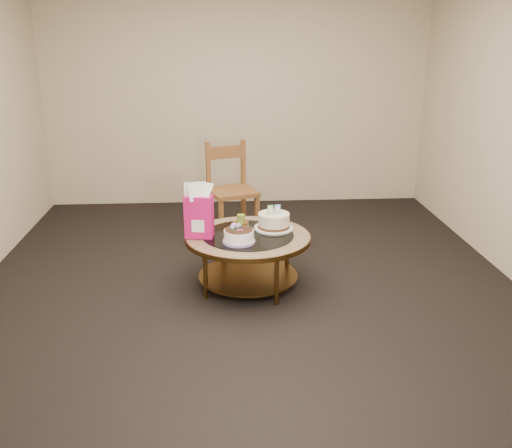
{
  "coord_description": "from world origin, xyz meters",
  "views": [
    {
      "loc": [
        -0.22,
        -4.32,
        2.02
      ],
      "look_at": [
        0.07,
        0.02,
        0.54
      ],
      "focal_mm": 40.0,
      "sensor_mm": 36.0,
      "label": 1
    }
  ],
  "objects": [
    {
      "name": "pillar_candle",
      "position": [
        -0.05,
        0.25,
        0.49
      ],
      "size": [
        0.13,
        0.13,
        0.1
      ],
      "rotation": [
        0.0,
        0.0,
        0.12
      ],
      "color": "#D8B759",
      "rests_on": "coffee_table"
    },
    {
      "name": "gift_bag",
      "position": [
        -0.39,
        -0.02,
        0.68
      ],
      "size": [
        0.24,
        0.19,
        0.44
      ],
      "rotation": [
        0.0,
        0.0,
        -0.16
      ],
      "color": "#CC1371",
      "rests_on": "coffee_table"
    },
    {
      "name": "coffee_table",
      "position": [
        0.0,
        -0.0,
        0.38
      ],
      "size": [
        1.02,
        1.02,
        0.46
      ],
      "color": "#553918",
      "rests_on": "ground"
    },
    {
      "name": "ground",
      "position": [
        0.0,
        0.0,
        0.0
      ],
      "size": [
        5.0,
        5.0,
        0.0
      ],
      "primitive_type": "plane",
      "color": "black",
      "rests_on": "ground"
    },
    {
      "name": "room_walls",
      "position": [
        0.0,
        0.0,
        1.54
      ],
      "size": [
        4.52,
        5.02,
        2.61
      ],
      "color": "#BDAE8F",
      "rests_on": "ground"
    },
    {
      "name": "dining_chair",
      "position": [
        -0.1,
        1.27,
        0.49
      ],
      "size": [
        0.56,
        0.56,
        0.96
      ],
      "rotation": [
        0.0,
        0.0,
        0.32
      ],
      "color": "brown",
      "rests_on": "ground"
    },
    {
      "name": "cream_cake",
      "position": [
        0.22,
        0.13,
        0.52
      ],
      "size": [
        0.33,
        0.33,
        0.21
      ],
      "rotation": [
        0.0,
        0.0,
        0.19
      ],
      "color": "white",
      "rests_on": "coffee_table"
    },
    {
      "name": "decorated_cake",
      "position": [
        -0.08,
        -0.17,
        0.51
      ],
      "size": [
        0.25,
        0.25,
        0.15
      ],
      "rotation": [
        0.0,
        0.0,
        -0.29
      ],
      "color": "#9D86BE",
      "rests_on": "coffee_table"
    }
  ]
}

